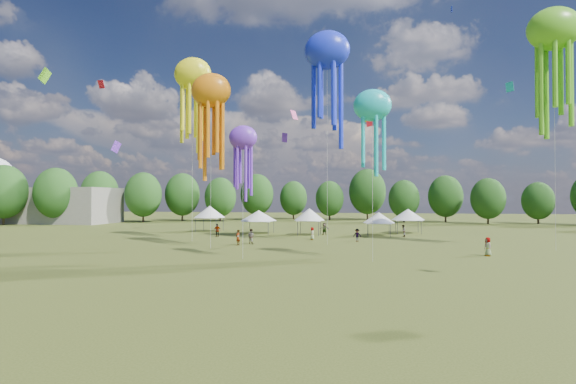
# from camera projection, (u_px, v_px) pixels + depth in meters

# --- Properties ---
(spectator_near) EXTENTS (1.10, 0.99, 1.85)m
(spectator_near) POSITION_uv_depth(u_px,v_px,m) (251.00, 236.00, 50.57)
(spectator_near) COLOR gray
(spectator_near) RESTS_ON ground
(spectators_far) EXTENTS (33.70, 21.48, 1.90)m
(spectators_far) POSITION_uv_depth(u_px,v_px,m) (333.00, 233.00, 55.83)
(spectators_far) COLOR gray
(spectators_far) RESTS_ON ground
(festival_tents) EXTENTS (37.79, 11.03, 4.35)m
(festival_tents) POSITION_uv_depth(u_px,v_px,m) (304.00, 215.00, 65.59)
(festival_tents) COLOR #47474C
(festival_tents) RESTS_ON ground
(show_kites) EXTENTS (47.69, 17.03, 26.26)m
(show_kites) POSITION_uv_depth(u_px,v_px,m) (334.00, 83.00, 47.84)
(show_kites) COLOR orange
(show_kites) RESTS_ON ground
(small_kites) EXTENTS (81.29, 65.45, 39.85)m
(small_kites) POSITION_uv_depth(u_px,v_px,m) (340.00, 0.00, 51.58)
(small_kites) COLOR orange
(small_kites) RESTS_ON ground
(treeline) EXTENTS (201.57, 95.24, 13.43)m
(treeline) POSITION_uv_depth(u_px,v_px,m) (320.00, 193.00, 74.13)
(treeline) COLOR #38281C
(treeline) RESTS_ON ground
(hangar) EXTENTS (40.00, 12.00, 8.00)m
(hangar) POSITION_uv_depth(u_px,v_px,m) (30.00, 205.00, 95.38)
(hangar) COLOR gray
(hangar) RESTS_ON ground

